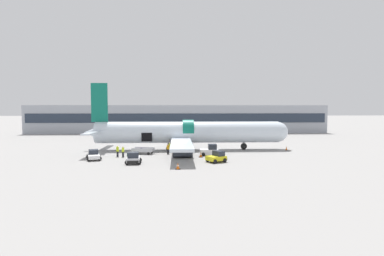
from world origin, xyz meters
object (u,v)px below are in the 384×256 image
Objects in this scene: baggage_tug_spare at (94,155)px; ground_crew_supervisor at (170,147)px; ground_crew_driver at (123,151)px; airplane at (185,133)px; baggage_cart_loading at (143,151)px; ground_crew_loader_a at (118,151)px; ground_crew_loader_b at (168,149)px; baggage_tug_rear at (210,151)px; baggage_tug_lead at (133,159)px; baggage_tug_mid at (217,157)px; suitcase_on_tarmac_upright at (128,155)px.

ground_crew_supervisor reaches higher than baggage_tug_spare.
ground_crew_driver is (3.63, 1.85, 0.24)m from baggage_tug_spare.
airplane reaches higher than baggage_cart_loading.
ground_crew_loader_b is (7.19, 2.09, -0.03)m from ground_crew_loader_a.
ground_crew_driver is (-12.60, -0.86, 0.11)m from baggage_tug_rear.
ground_crew_loader_b is at bearing 23.34° from baggage_tug_spare.
baggage_cart_loading is (0.32, 8.12, -0.17)m from baggage_tug_lead.
airplane reaches higher than ground_crew_loader_a.
baggage_tug_spare is at bearing -170.51° from baggage_tug_rear.
airplane is 21.95× the size of ground_crew_driver.
ground_crew_loader_b is 0.99× the size of ground_crew_supervisor.
baggage_tug_rear is 6.95m from ground_crew_supervisor.
ground_crew_loader_a reaches higher than ground_crew_supervisor.
baggage_tug_mid reaches higher than baggage_cart_loading.
ground_crew_loader_b is (-2.73, -4.73, -2.04)m from airplane.
suitcase_on_tarmac_upright is at bearing -179.22° from baggage_tug_rear.
baggage_tug_spare is at bearing -144.59° from airplane.
airplane is 4.31m from ground_crew_supervisor.
baggage_tug_rear reaches higher than ground_crew_supervisor.
baggage_tug_lead is at bearing -66.69° from ground_crew_driver.
baggage_tug_lead is (-6.83, -12.38, -2.23)m from airplane.
baggage_tug_rear reaches higher than ground_crew_loader_a.
ground_crew_supervisor is at bearing 28.13° from ground_crew_loader_a.
ground_crew_loader_b reaches higher than baggage_cart_loading.
suitcase_on_tarmac_upright is (4.26, 2.55, -0.34)m from baggage_tug_spare.
ground_crew_loader_a is (-13.75, 4.89, 0.23)m from baggage_tug_mid.
baggage_tug_mid is 1.77× the size of ground_crew_loader_a.
airplane is 14.31m from baggage_tug_lead.
ground_crew_driver reaches higher than baggage_tug_spare.
ground_crew_loader_b is 1.01× the size of ground_crew_driver.
ground_crew_loader_a is 7.49m from ground_crew_loader_b.
baggage_tug_spare is 2.11× the size of ground_crew_loader_a.
baggage_tug_rear is at bearing -29.89° from ground_crew_supervisor.
ground_crew_loader_b is at bearing -120.01° from airplane.
baggage_tug_mid reaches higher than baggage_tug_spare.
baggage_tug_rear reaches higher than baggage_tug_mid.
baggage_cart_loading is at bearing -146.85° from airplane.
ground_crew_loader_b is 1.89m from ground_crew_supervisor.
ground_crew_loader_a is 1.04× the size of ground_crew_loader_b.
ground_crew_loader_b is 2.75× the size of suitcase_on_tarmac_upright.
baggage_tug_mid is 9.58m from ground_crew_loader_b.
ground_crew_supervisor is (7.42, 3.97, -0.02)m from ground_crew_loader_a.
baggage_tug_mid is (10.66, 0.66, -0.01)m from baggage_tug_lead.
baggage_cart_loading is at bearing -160.79° from ground_crew_supervisor.
baggage_tug_rear is at bearing 0.78° from suitcase_on_tarmac_upright.
ground_crew_supervisor reaches higher than suitcase_on_tarmac_upright.
ground_crew_supervisor is 2.77× the size of suitcase_on_tarmac_upright.
baggage_tug_rear is at bearing 93.24° from baggage_tug_mid.
ground_crew_loader_a is at bearing -177.85° from baggage_tug_rear.
baggage_tug_lead is 8.68m from ground_crew_loader_b.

